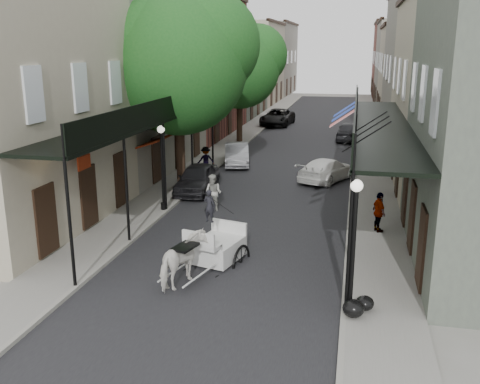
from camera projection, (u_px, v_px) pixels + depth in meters
The scene contains 24 objects.
ground at pixel (220, 274), 17.17m from camera, with size 140.00×140.00×0.00m, color gray.
road at pixel (293, 155), 36.03m from camera, with size 8.00×90.00×0.01m, color black.
sidewalk_left at pixel (222, 151), 37.04m from camera, with size 2.20×90.00×0.12m, color gray.
sidewalk_right at pixel (369, 157), 35.00m from camera, with size 2.20×90.00×0.12m, color gray.
building_row_left at pixel (209, 69), 45.84m from camera, with size 5.00×80.00×10.50m, color #A79E86.
building_row_right at pixel (418, 71), 42.33m from camera, with size 5.00×80.00×10.50m, color gray.
gallery_left at pixel (154, 117), 23.67m from camera, with size 2.20×18.05×4.88m.
gallery_right at pixel (376, 123), 21.71m from camera, with size 2.20×18.05×4.88m.
tree_near at pixel (187, 59), 25.93m from camera, with size 7.31×6.80×9.63m.
tree_far at pixel (245, 64), 39.31m from camera, with size 6.45×6.00×8.61m.
lamppost_right_near at pixel (353, 246), 13.91m from camera, with size 0.32×0.32×3.71m.
lamppost_left at pixel (162, 167), 23.13m from camera, with size 0.32×0.32×3.71m.
lamppost_right_far at pixel (357, 131), 32.77m from camera, with size 0.32×0.32×3.71m.
horse at pixel (184, 260), 16.20m from camera, with size 0.86×1.89×1.60m, color white.
carriage at pixel (223, 229), 18.28m from camera, with size 1.99×2.61×2.67m.
pedestrian_walking at pixel (213, 193), 23.62m from camera, with size 0.80×0.62×1.64m, color #A8A89F.
pedestrian_sidewalk_left at pixel (206, 160), 30.23m from camera, with size 0.98×0.56×1.51m, color gray.
pedestrian_sidewalk_right at pixel (379, 212), 20.57m from camera, with size 0.92×0.38×1.57m, color gray.
car_left_near at pixel (197, 178), 26.68m from camera, with size 1.67×4.15×1.41m, color black.
car_left_mid at pixel (237, 154), 32.83m from camera, with size 1.41×4.05×1.34m, color gray.
car_left_far at pixel (277, 117), 49.50m from camera, with size 2.50×5.43×1.51m, color black.
car_right_near at pixel (327, 170), 28.92m from camera, with size 1.74×4.28×1.24m, color white.
car_right_far at pixel (350, 131), 41.33m from camera, with size 1.79×4.45×1.52m, color black.
trash_bags at pixel (358, 306), 14.29m from camera, with size 0.84×0.99×0.49m.
Camera 1 is at (3.98, -15.38, 7.06)m, focal length 40.00 mm.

